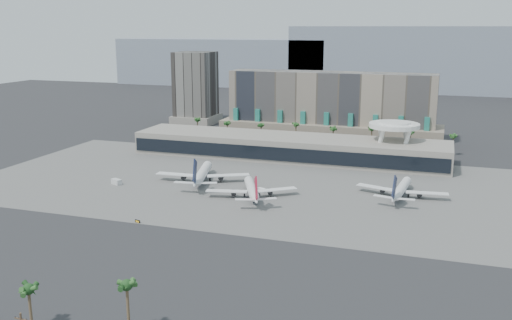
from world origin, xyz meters
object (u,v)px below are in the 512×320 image
(service_vehicle_a, at_px, (116,182))
(airliner_left, at_px, (202,174))
(airliner_right, at_px, (401,189))
(airliner_centre, at_px, (252,189))
(service_vehicle_b, at_px, (261,190))
(taxiway_sign, at_px, (138,221))

(service_vehicle_a, bearing_deg, airliner_left, 48.07)
(airliner_right, relative_size, service_vehicle_a, 7.86)
(airliner_left, relative_size, service_vehicle_a, 8.76)
(airliner_left, relative_size, airliner_right, 1.11)
(airliner_centre, bearing_deg, airliner_right, -5.68)
(service_vehicle_b, xyz_separation_m, taxiway_sign, (-30.90, -51.90, -0.34))
(airliner_left, height_order, service_vehicle_a, airliner_left)
(service_vehicle_b, distance_m, taxiway_sign, 60.40)
(airliner_centre, distance_m, service_vehicle_a, 64.93)
(airliner_left, relative_size, airliner_centre, 1.19)
(airliner_left, xyz_separation_m, airliner_centre, (29.47, -15.61, -0.45))
(airliner_centre, xyz_separation_m, airliner_right, (59.35, 20.08, -0.02))
(airliner_centre, height_order, service_vehicle_a, airliner_centre)
(airliner_right, relative_size, taxiway_sign, 16.58)
(airliner_right, xyz_separation_m, service_vehicle_a, (-124.25, -20.38, -2.22))
(taxiway_sign, bearing_deg, service_vehicle_a, 146.71)
(service_vehicle_a, bearing_deg, service_vehicle_b, 31.60)
(airliner_left, bearing_deg, airliner_right, -11.68)
(airliner_left, bearing_deg, airliner_centre, -42.47)
(airliner_left, distance_m, service_vehicle_a, 38.92)
(airliner_right, xyz_separation_m, service_vehicle_b, (-58.00, -11.40, -2.58))
(service_vehicle_a, xyz_separation_m, service_vehicle_b, (66.25, 8.98, -0.35))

